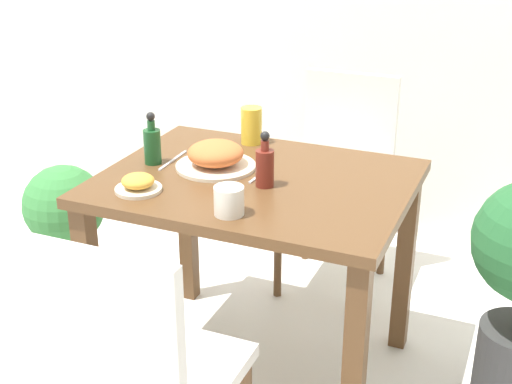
# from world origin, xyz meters

# --- Properties ---
(ground_plane) EXTENTS (16.00, 16.00, 0.00)m
(ground_plane) POSITION_xyz_m (0.00, 0.00, 0.00)
(ground_plane) COLOR silver
(dining_table) EXTENTS (0.99, 0.78, 0.74)m
(dining_table) POSITION_xyz_m (0.00, 0.00, 0.62)
(dining_table) COLOR brown
(dining_table) RESTS_ON ground_plane
(chair_near) EXTENTS (0.42, 0.42, 0.90)m
(chair_near) POSITION_xyz_m (0.00, -0.76, 0.51)
(chair_near) COLOR silver
(chair_near) RESTS_ON ground_plane
(chair_far) EXTENTS (0.42, 0.42, 0.90)m
(chair_far) POSITION_xyz_m (0.07, 0.75, 0.51)
(chair_far) COLOR silver
(chair_far) RESTS_ON ground_plane
(food_plate) EXTENTS (0.27, 0.27, 0.09)m
(food_plate) POSITION_xyz_m (-0.16, 0.03, 0.78)
(food_plate) COLOR beige
(food_plate) RESTS_ON dining_table
(side_plate) EXTENTS (0.15, 0.15, 0.06)m
(side_plate) POSITION_xyz_m (-0.29, -0.24, 0.77)
(side_plate) COLOR beige
(side_plate) RESTS_ON dining_table
(drink_cup) EXTENTS (0.09, 0.09, 0.09)m
(drink_cup) POSITION_xyz_m (0.04, -0.29, 0.79)
(drink_cup) COLOR silver
(drink_cup) RESTS_ON dining_table
(juice_glass) EXTENTS (0.08, 0.08, 0.14)m
(juice_glass) POSITION_xyz_m (-0.15, 0.31, 0.81)
(juice_glass) COLOR gold
(juice_glass) RESTS_ON dining_table
(sauce_bottle) EXTENTS (0.06, 0.06, 0.18)m
(sauce_bottle) POSITION_xyz_m (0.05, -0.05, 0.81)
(sauce_bottle) COLOR maroon
(sauce_bottle) RESTS_ON dining_table
(condiment_bottle) EXTENTS (0.06, 0.06, 0.18)m
(condiment_bottle) POSITION_xyz_m (-0.38, -0.01, 0.81)
(condiment_bottle) COLOR #194C23
(condiment_bottle) RESTS_ON dining_table
(fork_utensil) EXTENTS (0.01, 0.20, 0.00)m
(fork_utensil) POSITION_xyz_m (-0.32, 0.03, 0.75)
(fork_utensil) COLOR silver
(fork_utensil) RESTS_ON dining_table
(spoon_utensil) EXTENTS (0.02, 0.16, 0.00)m
(spoon_utensil) POSITION_xyz_m (0.01, 0.03, 0.75)
(spoon_utensil) COLOR silver
(spoon_utensil) RESTS_ON dining_table
(potted_plant_left) EXTENTS (0.32, 0.32, 0.64)m
(potted_plant_left) POSITION_xyz_m (-0.83, 0.05, 0.37)
(potted_plant_left) COLOR #333333
(potted_plant_left) RESTS_ON ground_plane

